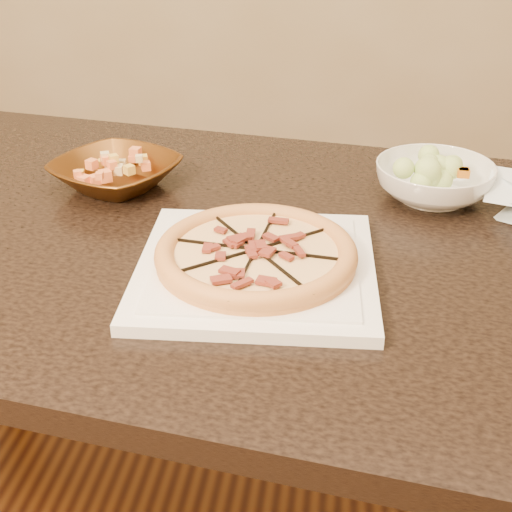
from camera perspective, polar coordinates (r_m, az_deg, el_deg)
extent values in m
cube|color=black|center=(1.16, -4.23, 1.27)|extent=(1.51, 1.08, 0.04)
cube|color=white|center=(1.02, 0.00, -1.03)|extent=(0.36, 0.36, 0.02)
cube|color=white|center=(1.01, 0.00, -0.49)|extent=(0.30, 0.30, 0.00)
cylinder|color=#E4AB57|center=(1.01, 0.00, -0.10)|extent=(0.28, 0.28, 0.01)
torus|color=#E4AB57|center=(1.01, 0.00, 0.30)|extent=(0.29, 0.29, 0.03)
cylinder|color=beige|center=(1.01, 0.00, 0.25)|extent=(0.23, 0.23, 0.01)
cube|color=black|center=(1.00, 0.00, 0.50)|extent=(0.03, 0.28, 0.01)
cube|color=black|center=(1.00, 0.00, 0.50)|extent=(0.18, 0.22, 0.01)
cube|color=black|center=(1.00, 0.00, 0.50)|extent=(0.28, 0.03, 0.01)
cube|color=black|center=(1.00, 0.00, 0.50)|extent=(0.22, 0.18, 0.01)
cube|color=maroon|center=(1.00, 1.14, 0.51)|extent=(0.03, 0.02, 0.00)
cube|color=maroon|center=(1.00, 2.70, 0.61)|extent=(0.03, 0.02, 0.00)
cube|color=maroon|center=(1.02, 4.09, 1.02)|extent=(0.03, 0.02, 0.00)
cube|color=maroon|center=(1.01, 1.48, 0.95)|extent=(0.03, 0.02, 0.00)
cube|color=maroon|center=(1.03, 2.49, 1.50)|extent=(0.03, 0.03, 0.00)
cube|color=maroon|center=(1.06, 2.96, 2.23)|extent=(0.03, 0.03, 0.00)
cube|color=maroon|center=(1.03, 1.00, 1.49)|extent=(0.02, 0.03, 0.00)
cube|color=maroon|center=(1.06, 1.01, 2.22)|extent=(0.02, 0.03, 0.00)
cube|color=maroon|center=(1.08, 0.39, 2.92)|extent=(0.02, 0.02, 0.00)
cube|color=maroon|center=(1.04, -0.33, 1.81)|extent=(0.02, 0.03, 0.00)
cube|color=maroon|center=(1.06, -1.31, 2.37)|extent=(0.02, 0.03, 0.00)
cube|color=maroon|center=(1.02, -0.77, 1.23)|extent=(0.03, 0.03, 0.00)
cube|color=maroon|center=(1.04, -2.04, 1.63)|extent=(0.03, 0.03, 0.00)
cube|color=maroon|center=(1.04, -3.65, 1.77)|extent=(0.03, 0.02, 0.00)
cube|color=maroon|center=(1.01, -1.78, 0.96)|extent=(0.03, 0.02, 0.00)
cube|color=maroon|center=(1.01, -3.37, 0.87)|extent=(0.02, 0.01, 0.00)
cube|color=maroon|center=(1.00, -4.96, 0.46)|extent=(0.03, 0.02, 0.00)
cube|color=maroon|center=(0.99, -2.29, 0.31)|extent=(0.03, 0.02, 0.00)
cube|color=maroon|center=(0.98, -3.48, -0.30)|extent=(0.03, 0.03, 0.00)
cube|color=maroon|center=(0.99, -0.98, 0.23)|extent=(0.03, 0.03, 0.00)
cube|color=maroon|center=(0.97, -1.71, -0.49)|extent=(0.02, 0.03, 0.00)
cube|color=maroon|center=(0.94, -1.83, -1.39)|extent=(0.02, 0.03, 0.00)
cube|color=maroon|center=(0.98, -0.34, -0.20)|extent=(0.02, 0.02, 0.00)
cube|color=maroon|center=(0.95, 0.09, -1.00)|extent=(0.02, 0.03, 0.00)
cube|color=maroon|center=(0.93, 1.24, -1.75)|extent=(0.02, 0.03, 0.00)
cube|color=maroon|center=(0.97, 1.01, -0.33)|extent=(0.03, 0.03, 0.00)
cube|color=maroon|center=(0.96, 2.43, -0.81)|extent=(0.03, 0.03, 0.00)
cube|color=maroon|center=(0.96, 4.29, -1.01)|extent=(0.03, 0.02, 0.00)
cube|color=maroon|center=(0.99, 2.42, 0.07)|extent=(0.03, 0.02, 0.00)
imported|color=brown|center=(1.31, -11.13, 6.47)|extent=(0.28, 0.28, 0.05)
cube|color=#DABE82|center=(1.30, -11.30, 8.10)|extent=(0.03, 0.03, 0.03)
cube|color=#F37D43|center=(1.30, -10.67, 8.14)|extent=(0.03, 0.03, 0.03)
cube|color=gold|center=(1.30, -10.07, 8.29)|extent=(0.03, 0.03, 0.03)
cube|color=#DABE82|center=(1.32, -9.61, 8.53)|extent=(0.03, 0.03, 0.03)
cube|color=#F37D43|center=(1.30, -11.03, 8.20)|extent=(0.03, 0.03, 0.03)
cube|color=gold|center=(1.32, -10.73, 8.42)|extent=(0.03, 0.03, 0.03)
cube|color=#DABE82|center=(1.33, -10.73, 8.66)|extent=(0.03, 0.03, 0.03)
cube|color=#F37D43|center=(1.30, -11.29, 8.12)|extent=(0.03, 0.03, 0.03)
cube|color=gold|center=(1.31, -11.39, 8.33)|extent=(0.03, 0.03, 0.03)
cube|color=#DABE82|center=(1.33, -11.78, 8.48)|extent=(0.03, 0.03, 0.03)
cube|color=#F37D43|center=(1.33, -12.43, 8.54)|extent=(0.03, 0.03, 0.03)
cube|color=gold|center=(1.31, -11.62, 8.16)|extent=(0.03, 0.03, 0.03)
cube|color=#DABE82|center=(1.31, -12.24, 8.17)|extent=(0.03, 0.03, 0.03)
cube|color=#F37D43|center=(1.31, -12.93, 8.05)|extent=(0.03, 0.03, 0.03)
cube|color=gold|center=(1.30, -11.43, 8.08)|extent=(0.03, 0.03, 0.03)
cube|color=#DABE82|center=(1.30, -12.02, 7.95)|extent=(0.03, 0.03, 0.03)
cube|color=#F37D43|center=(1.28, -12.48, 7.72)|extent=(0.03, 0.03, 0.03)
cube|color=gold|center=(1.27, -12.71, 7.43)|extent=(0.03, 0.03, 0.03)
cube|color=#DABE82|center=(1.29, -11.53, 7.93)|extent=(0.03, 0.03, 0.03)
cube|color=#F37D43|center=(1.28, -11.58, 7.69)|extent=(0.03, 0.03, 0.03)
cube|color=gold|center=(1.26, -11.29, 7.47)|extent=(0.03, 0.03, 0.03)
cube|color=#DABE82|center=(1.30, -11.25, 8.03)|extent=(0.03, 0.03, 0.03)
cube|color=#F37D43|center=(1.28, -10.89, 7.87)|extent=(0.03, 0.03, 0.03)
cube|color=gold|center=(1.28, -10.28, 7.81)|extent=(0.03, 0.03, 0.03)
cube|color=#DABE82|center=(1.28, -9.50, 7.85)|extent=(0.03, 0.03, 0.03)
imported|color=white|center=(1.28, 14.04, 5.81)|extent=(0.21, 0.21, 0.06)
sphere|color=#B8D47A|center=(1.26, 14.31, 7.88)|extent=(0.04, 0.04, 0.04)
sphere|color=#B8D47A|center=(1.27, 15.07, 7.95)|extent=(0.04, 0.04, 0.04)
sphere|color=#B8D47A|center=(1.29, 15.27, 8.27)|extent=(0.04, 0.04, 0.04)
sphere|color=#B8D47A|center=(1.27, 14.38, 8.04)|extent=(0.04, 0.04, 0.04)
sphere|color=#B8D47A|center=(1.29, 13.91, 8.38)|extent=(0.04, 0.04, 0.04)
sphere|color=#B8D47A|center=(1.26, 14.24, 7.92)|extent=(0.04, 0.04, 0.04)
sphere|color=#B8D47A|center=(1.27, 13.40, 8.11)|extent=(0.04, 0.04, 0.04)
sphere|color=#B8D47A|center=(1.26, 12.45, 8.04)|extent=(0.04, 0.04, 0.04)
sphere|color=#B8D47A|center=(1.26, 13.79, 7.83)|extent=(0.04, 0.04, 0.04)
sphere|color=#B8D47A|center=(1.24, 13.47, 7.53)|extent=(0.04, 0.04, 0.04)
sphere|color=#B8D47A|center=(1.26, 14.28, 7.81)|extent=(0.04, 0.04, 0.04)
sphere|color=#B8D47A|center=(1.24, 14.65, 7.47)|extent=(0.04, 0.04, 0.04)
sphere|color=#B8D47A|center=(1.23, 15.69, 7.20)|extent=(0.04, 0.04, 0.04)
sphere|color=#B8D47A|center=(1.26, 14.98, 7.72)|extent=(0.04, 0.04, 0.04)
cube|color=#C76912|center=(1.29, 15.26, 7.74)|extent=(0.02, 0.02, 0.01)
cube|color=#C76912|center=(1.24, 13.24, 7.25)|extent=(0.02, 0.02, 0.01)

